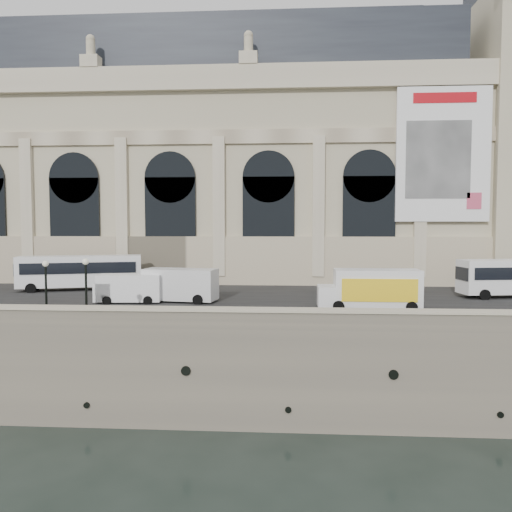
{
  "coord_description": "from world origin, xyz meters",
  "views": [
    {
      "loc": [
        7.91,
        -28.46,
        12.1
      ],
      "look_at": [
        4.74,
        22.0,
        9.01
      ],
      "focal_mm": 35.0,
      "sensor_mm": 36.0,
      "label": 1
    }
  ],
  "objects_px": {
    "van_b": "(126,288)",
    "box_truck": "(371,290)",
    "van_c": "(176,285)",
    "lamp_right": "(86,290)",
    "bus_left": "(80,271)",
    "lamp_left": "(46,290)"
  },
  "relations": [
    {
      "from": "van_c",
      "to": "box_truck",
      "type": "relative_size",
      "value": 0.85
    },
    {
      "from": "bus_left",
      "to": "van_b",
      "type": "xyz_separation_m",
      "value": [
        6.73,
        -7.2,
        -0.67
      ]
    },
    {
      "from": "box_truck",
      "to": "lamp_left",
      "type": "relative_size",
      "value": 1.9
    },
    {
      "from": "lamp_right",
      "to": "van_c",
      "type": "bearing_deg",
      "value": 63.04
    },
    {
      "from": "van_b",
      "to": "box_truck",
      "type": "height_order",
      "value": "box_truck"
    },
    {
      "from": "box_truck",
      "to": "lamp_left",
      "type": "height_order",
      "value": "lamp_left"
    },
    {
      "from": "van_b",
      "to": "box_truck",
      "type": "relative_size",
      "value": 0.72
    },
    {
      "from": "lamp_right",
      "to": "lamp_left",
      "type": "bearing_deg",
      "value": 178.27
    },
    {
      "from": "box_truck",
      "to": "van_c",
      "type": "bearing_deg",
      "value": 169.48
    },
    {
      "from": "van_b",
      "to": "lamp_left",
      "type": "distance_m",
      "value": 7.71
    },
    {
      "from": "van_b",
      "to": "lamp_right",
      "type": "relative_size",
      "value": 1.31
    },
    {
      "from": "van_b",
      "to": "lamp_left",
      "type": "xyz_separation_m",
      "value": [
        -2.94,
        -7.09,
        0.75
      ]
    },
    {
      "from": "bus_left",
      "to": "box_truck",
      "type": "distance_m",
      "value": 27.07
    },
    {
      "from": "box_truck",
      "to": "bus_left",
      "type": "bearing_deg",
      "value": 160.2
    },
    {
      "from": "box_truck",
      "to": "van_b",
      "type": "bearing_deg",
      "value": 174.0
    },
    {
      "from": "box_truck",
      "to": "lamp_left",
      "type": "bearing_deg",
      "value": -166.7
    },
    {
      "from": "bus_left",
      "to": "box_truck",
      "type": "xyz_separation_m",
      "value": [
        25.46,
        -9.17,
        -0.36
      ]
    },
    {
      "from": "bus_left",
      "to": "lamp_right",
      "type": "height_order",
      "value": "lamp_right"
    },
    {
      "from": "van_b",
      "to": "van_c",
      "type": "height_order",
      "value": "van_c"
    },
    {
      "from": "bus_left",
      "to": "box_truck",
      "type": "relative_size",
      "value": 1.54
    },
    {
      "from": "van_c",
      "to": "lamp_right",
      "type": "height_order",
      "value": "lamp_right"
    },
    {
      "from": "van_b",
      "to": "van_c",
      "type": "distance_m",
      "value": 3.9
    }
  ]
}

